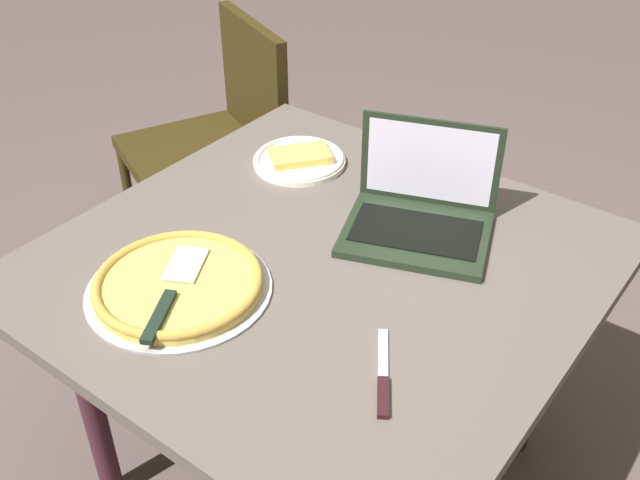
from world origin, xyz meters
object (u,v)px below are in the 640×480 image
table_knife (383,380)px  chair_near (220,135)px  pizza_tray (178,284)px  dining_table (321,286)px  pizza_plate (300,159)px  laptop (420,212)px

table_knife → chair_near: size_ratio=0.22×
pizza_tray → table_knife: size_ratio=1.97×
pizza_tray → table_knife: (0.04, -0.47, -0.01)m
dining_table → table_knife: bearing=-126.3°
dining_table → chair_near: 1.00m
dining_table → pizza_plate: 0.42m
dining_table → table_knife: size_ratio=5.75×
chair_near → pizza_tray: bearing=-140.3°
laptop → chair_near: 1.02m
pizza_plate → pizza_tray: size_ratio=0.63×
dining_table → laptop: size_ratio=2.84×
dining_table → chair_near: (0.54, 0.83, -0.11)m
chair_near → laptop: bearing=-108.6°
dining_table → pizza_plate: pizza_plate is taller
dining_table → pizza_plate: size_ratio=4.60×
pizza_plate → table_knife: pizza_plate is taller
laptop → pizza_tray: 0.56m
pizza_plate → table_knife: bearing=-130.9°
table_knife → dining_table: bearing=53.7°
dining_table → table_knife: (-0.22, -0.30, 0.08)m
pizza_tray → chair_near: 1.07m
laptop → pizza_tray: bearing=150.8°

